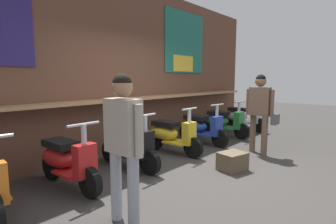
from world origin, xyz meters
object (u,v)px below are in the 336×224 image
at_px(scooter_blue, 200,127).
at_px(shopper_with_handbag, 260,106).
at_px(scooter_black, 126,145).
at_px(scooter_yellow, 170,134).
at_px(scooter_red, 66,160).
at_px(shopper_browsing, 123,135).
at_px(merchandise_crate, 232,161).
at_px(scooter_green, 222,122).
at_px(scooter_silver, 241,117).

xyz_separation_m(scooter_blue, shopper_with_handbag, (0.06, -1.42, 0.58)).
relative_size(scooter_blue, shopper_with_handbag, 0.87).
xyz_separation_m(scooter_black, scooter_yellow, (1.18, -0.00, 0.00)).
distance_m(scooter_red, scooter_blue, 3.36).
distance_m(scooter_yellow, shopper_browsing, 2.81).
distance_m(scooter_red, merchandise_crate, 2.63).
xyz_separation_m(scooter_black, shopper_with_handbag, (2.32, -1.42, 0.58)).
height_order(scooter_green, shopper_browsing, shopper_browsing).
distance_m(scooter_blue, merchandise_crate, 1.91).
relative_size(scooter_black, merchandise_crate, 3.21).
bearing_deg(scooter_green, scooter_black, -89.32).
relative_size(scooter_yellow, scooter_silver, 1.00).
bearing_deg(scooter_blue, shopper_browsing, -63.60).
distance_m(scooter_yellow, scooter_green, 2.14).
distance_m(scooter_black, scooter_green, 3.31).
height_order(scooter_yellow, merchandise_crate, scooter_yellow).
height_order(scooter_yellow, scooter_silver, same).
height_order(scooter_silver, shopper_browsing, shopper_browsing).
bearing_deg(merchandise_crate, scooter_blue, 51.06).
bearing_deg(shopper_browsing, scooter_blue, -157.85).
distance_m(scooter_green, merchandise_crate, 2.70).
xyz_separation_m(scooter_blue, merchandise_crate, (-1.19, -1.48, -0.24)).
xyz_separation_m(scooter_green, shopper_browsing, (-4.50, -1.40, 0.57)).
distance_m(scooter_blue, scooter_silver, 2.21).
bearing_deg(scooter_red, scooter_silver, 88.18).
distance_m(scooter_yellow, scooter_silver, 3.29).
relative_size(scooter_blue, shopper_browsing, 0.89).
xyz_separation_m(shopper_browsing, merchandise_crate, (2.25, -0.07, -0.81)).
distance_m(scooter_green, scooter_silver, 1.16).
bearing_deg(scooter_blue, scooter_yellow, -85.74).
distance_m(scooter_red, scooter_silver, 5.57).
bearing_deg(merchandise_crate, scooter_red, 145.69).
xyz_separation_m(scooter_red, scooter_green, (4.41, 0.00, 0.00)).
height_order(scooter_black, shopper_with_handbag, shopper_with_handbag).
bearing_deg(scooter_black, merchandise_crate, 34.78).
relative_size(scooter_red, scooter_green, 1.00).
bearing_deg(scooter_yellow, scooter_silver, 88.19).
relative_size(scooter_yellow, shopper_browsing, 0.89).
bearing_deg(shopper_browsing, scooter_green, -162.67).
distance_m(shopper_with_handbag, shopper_browsing, 3.50).
xyz_separation_m(scooter_black, scooter_silver, (4.47, -0.00, 0.00)).
bearing_deg(shopper_with_handbag, scooter_blue, 89.74).
xyz_separation_m(scooter_red, shopper_with_handbag, (3.41, -1.42, 0.58)).
height_order(scooter_black, scooter_silver, same).
xyz_separation_m(scooter_silver, shopper_browsing, (-5.66, -1.40, 0.57)).
xyz_separation_m(scooter_black, scooter_green, (3.31, 0.00, 0.00)).
distance_m(scooter_red, scooter_black, 1.09).
relative_size(scooter_black, scooter_silver, 1.00).
height_order(scooter_red, merchandise_crate, scooter_red).
relative_size(scooter_yellow, scooter_blue, 1.00).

